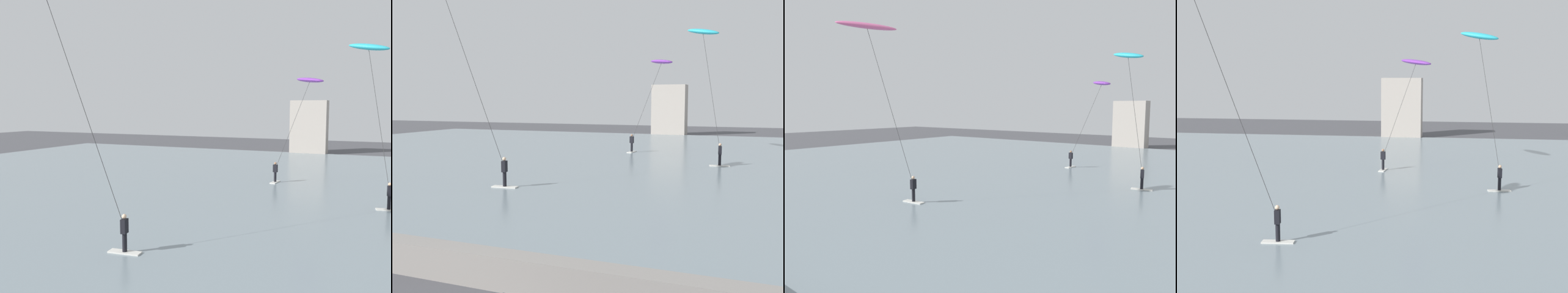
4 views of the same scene
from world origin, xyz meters
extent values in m
cube|color=gray|center=(0.00, 30.51, 0.05)|extent=(84.00, 52.00, 0.10)
cube|color=#A89E93|center=(-5.93, 57.29, 3.50)|extent=(4.64, 2.56, 6.99)
cube|color=silver|center=(-4.60, 33.54, 0.13)|extent=(0.56, 1.43, 0.06)
cylinder|color=black|center=(-4.60, 33.54, 0.55)|extent=(0.20, 0.20, 0.78)
cube|color=black|center=(-4.60, 33.54, 1.24)|extent=(0.36, 0.25, 0.60)
sphere|color=#9E7051|center=(-4.60, 33.54, 1.65)|extent=(0.20, 0.20, 0.20)
cylinder|color=#333333|center=(-3.47, 34.28, 4.66)|extent=(2.31, 1.51, 6.95)
ellipsoid|color=purple|center=(-2.33, 35.02, 8.28)|extent=(3.34, 3.89, 0.80)
cube|color=silver|center=(3.67, 27.34, 0.13)|extent=(1.45, 0.67, 0.06)
cylinder|color=black|center=(3.67, 27.34, 0.55)|extent=(0.20, 0.20, 0.78)
cube|color=black|center=(3.67, 27.34, 1.24)|extent=(0.28, 0.37, 0.60)
sphere|color=tan|center=(3.67, 27.34, 1.65)|extent=(0.20, 0.20, 0.20)
cylinder|color=#333333|center=(2.95, 27.56, 5.36)|extent=(1.47, 0.46, 8.34)
ellipsoid|color=#28B2C6|center=(2.23, 27.78, 9.68)|extent=(2.56, 1.47, 0.83)
cube|color=silver|center=(-6.35, 14.89, 0.13)|extent=(1.44, 0.60, 0.06)
cylinder|color=black|center=(-6.35, 14.89, 0.55)|extent=(0.20, 0.20, 0.78)
cube|color=black|center=(-6.35, 14.89, 1.24)|extent=(0.26, 0.36, 0.60)
sphere|color=beige|center=(-6.35, 14.89, 1.65)|extent=(0.20, 0.20, 0.20)
cylinder|color=#333333|center=(-8.00, 14.54, 6.04)|extent=(3.31, 0.71, 9.70)
camera|label=1|loc=(3.33, 0.74, 6.16)|focal=38.44mm
camera|label=2|loc=(6.58, -5.72, 4.74)|focal=41.39mm
camera|label=3|loc=(10.57, 0.27, 5.86)|focal=33.48mm
camera|label=4|loc=(1.52, -6.93, 7.25)|focal=50.24mm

